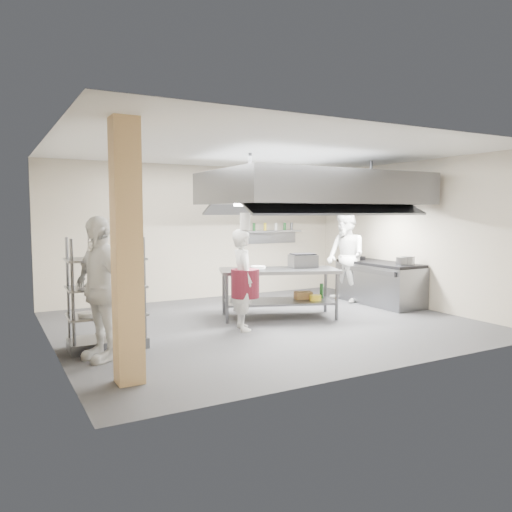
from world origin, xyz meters
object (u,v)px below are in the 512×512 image
chef_line (346,257)px  stockpot (408,261)px  pass_rack (106,293)px  chef_head (243,280)px  chef_plating (99,288)px  cooking_range (379,284)px  island (279,293)px  griddle (303,261)px

chef_line → stockpot: (0.54, -1.29, 0.01)m
pass_rack → chef_line: 5.56m
chef_head → chef_line: bearing=-55.9°
chef_head → chef_plating: size_ratio=0.88×
pass_rack → stockpot: 5.95m
cooking_range → chef_head: 3.74m
island → stockpot: size_ratio=8.52×
chef_head → griddle: size_ratio=3.42×
pass_rack → cooking_range: (5.88, 0.78, -0.38)m
pass_rack → chef_head: chef_head is taller
chef_line → stockpot: size_ratio=7.77×
chef_plating → stockpot: 6.17m
chef_head → stockpot: bearing=-78.1°
island → chef_head: 1.22m
cooking_range → chef_line: chef_line is taller
chef_head → chef_line: (3.17, 1.26, 0.14)m
chef_plating → cooking_range: bearing=84.8°
cooking_range → stockpot: stockpot is taller
cooking_range → griddle: griddle is taller
island → griddle: bearing=21.9°
stockpot → island: bearing=167.9°
cooking_range → stockpot: (0.06, -0.75, 0.57)m
chef_head → chef_plating: (-2.43, -0.60, 0.12)m
island → pass_rack: size_ratio=1.34×
chef_head → chef_plating: chef_plating is taller
pass_rack → chef_head: size_ratio=0.96×
pass_rack → chef_head: bearing=3.1°
cooking_range → griddle: (-2.08, -0.17, 0.61)m
stockpot → chef_head: bearing=179.5°
chef_head → griddle: 1.67m
pass_rack → chef_plating: bearing=-108.8°
chef_line → chef_plating: 5.90m
island → chef_plating: size_ratio=1.13×
cooking_range → griddle: size_ratio=4.09×
stockpot → cooking_range: bearing=94.7°
cooking_range → chef_head: chef_head is taller
cooking_range → chef_plating: 6.24m
pass_rack → chef_line: chef_line is taller
pass_rack → chef_line: (5.40, 1.32, 0.18)m
cooking_range → stockpot: 0.95m
chef_head → pass_rack: bearing=104.0°
pass_rack → chef_line: bearing=15.3°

